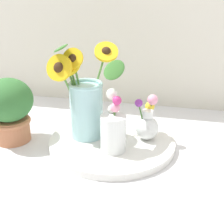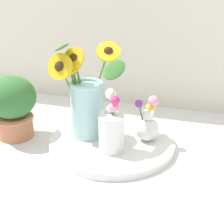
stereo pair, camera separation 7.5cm
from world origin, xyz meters
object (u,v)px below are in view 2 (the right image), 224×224
(mason_jar_sunflowers, at_px, (86,99))
(vase_bulb_right, at_px, (148,125))
(serving_tray, at_px, (112,142))
(vase_small_center, at_px, (112,129))
(potted_plant, at_px, (13,105))

(mason_jar_sunflowers, relative_size, vase_bulb_right, 2.19)
(serving_tray, bearing_deg, mason_jar_sunflowers, 174.36)
(serving_tray, xyz_separation_m, vase_small_center, (0.02, -0.07, 0.08))
(potted_plant, bearing_deg, mason_jar_sunflowers, 10.29)
(potted_plant, bearing_deg, vase_small_center, -4.75)
(vase_bulb_right, distance_m, potted_plant, 0.48)
(serving_tray, height_order, potted_plant, potted_plant)
(serving_tray, bearing_deg, potted_plant, -173.99)
(vase_small_center, bearing_deg, potted_plant, 175.25)
(mason_jar_sunflowers, height_order, potted_plant, mason_jar_sunflowers)
(vase_bulb_right, height_order, potted_plant, potted_plant)
(mason_jar_sunflowers, bearing_deg, serving_tray, -5.64)
(serving_tray, bearing_deg, vase_small_center, -73.99)
(serving_tray, distance_m, vase_small_center, 0.11)
(serving_tray, height_order, vase_bulb_right, vase_bulb_right)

